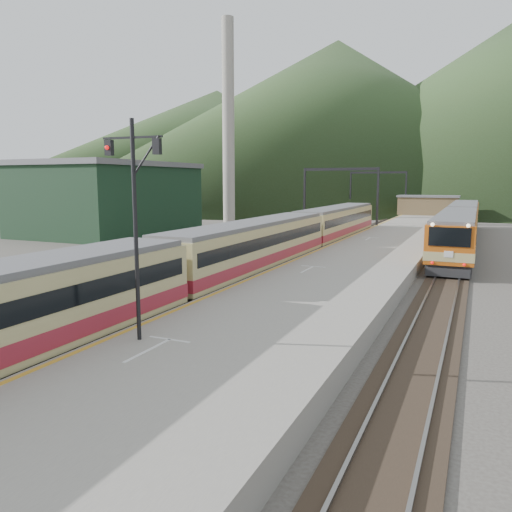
% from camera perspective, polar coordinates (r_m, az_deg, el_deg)
% --- Properties ---
extents(track_main, '(2.60, 200.00, 0.23)m').
position_cam_1_polar(track_main, '(48.62, 8.25, 1.08)').
color(track_main, black).
rests_on(track_main, ground).
extents(track_far, '(2.60, 200.00, 0.23)m').
position_cam_1_polar(track_far, '(50.20, 2.75, 1.39)').
color(track_far, black).
rests_on(track_far, ground).
extents(track_second, '(2.60, 200.00, 0.23)m').
position_cam_1_polar(track_second, '(46.86, 21.90, 0.27)').
color(track_second, black).
rests_on(track_second, ground).
extents(platform, '(8.00, 100.00, 1.00)m').
position_cam_1_polar(platform, '(45.41, 14.38, 0.93)').
color(platform, gray).
rests_on(platform, ground).
extents(gantry_near, '(9.55, 0.25, 8.00)m').
position_cam_1_polar(gantry_near, '(63.45, 9.60, 7.76)').
color(gantry_near, black).
rests_on(gantry_near, ground).
extents(gantry_far, '(9.55, 0.25, 8.00)m').
position_cam_1_polar(gantry_far, '(87.87, 13.74, 7.81)').
color(gantry_far, black).
rests_on(gantry_far, ground).
extents(warehouse, '(14.50, 20.50, 8.60)m').
position_cam_1_polar(warehouse, '(63.52, -16.35, 6.39)').
color(warehouse, black).
rests_on(warehouse, ground).
extents(smokestack, '(1.80, 1.80, 30.00)m').
position_cam_1_polar(smokestack, '(77.38, -3.18, 14.96)').
color(smokestack, '#9E998E').
rests_on(smokestack, ground).
extents(station_shed, '(9.40, 4.40, 3.10)m').
position_cam_1_polar(station_shed, '(84.83, 19.07, 5.53)').
color(station_shed, brown).
rests_on(station_shed, platform).
extents(hill_a, '(180.00, 180.00, 60.00)m').
position_cam_1_polar(hill_a, '(204.84, 9.19, 15.05)').
color(hill_a, '#2D431E').
rests_on(hill_a, ground).
extents(hill_d, '(200.00, 200.00, 55.00)m').
position_cam_1_polar(hill_d, '(280.86, -4.41, 12.81)').
color(hill_d, '#2D431E').
rests_on(hill_d, ground).
extents(main_train, '(2.98, 61.18, 3.64)m').
position_cam_1_polar(main_train, '(32.10, -0.21, 0.94)').
color(main_train, tan).
rests_on(main_train, track_main).
extents(second_train, '(3.05, 41.57, 3.73)m').
position_cam_1_polar(second_train, '(54.38, 22.36, 3.45)').
color(second_train, '#B45111').
rests_on(second_train, track_second).
extents(signal_mast, '(2.20, 0.30, 7.27)m').
position_cam_1_polar(signal_mast, '(16.73, -13.68, 5.33)').
color(signal_mast, black).
rests_on(signal_mast, platform).
extents(short_signal_b, '(0.23, 0.18, 2.27)m').
position_cam_1_polar(short_signal_b, '(45.26, 4.24, 2.38)').
color(short_signal_b, black).
rests_on(short_signal_b, ground).
extents(short_signal_c, '(0.26, 0.22, 2.27)m').
position_cam_1_polar(short_signal_c, '(28.01, -21.22, -1.97)').
color(short_signal_c, black).
rests_on(short_signal_c, ground).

